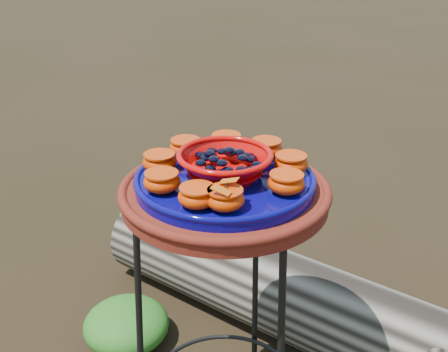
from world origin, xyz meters
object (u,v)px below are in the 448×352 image
at_px(terracotta_saucer, 225,195).
at_px(red_bowl, 225,165).
at_px(driftwood_log, 304,303).
at_px(cobalt_plate, 225,182).
at_px(plant_stand, 225,328).

height_order(terracotta_saucer, red_bowl, red_bowl).
distance_m(terracotta_saucer, driftwood_log, 0.73).
bearing_deg(red_bowl, driftwood_log, 79.50).
relative_size(terracotta_saucer, cobalt_plate, 1.17).
bearing_deg(driftwood_log, terracotta_saucer, -100.50).
relative_size(cobalt_plate, red_bowl, 2.00).
xyz_separation_m(plant_stand, cobalt_plate, (0.00, 0.00, 0.40)).
bearing_deg(cobalt_plate, plant_stand, 0.00).
xyz_separation_m(plant_stand, terracotta_saucer, (0.00, 0.00, 0.37)).
height_order(plant_stand, red_bowl, red_bowl).
relative_size(terracotta_saucer, red_bowl, 2.33).
bearing_deg(red_bowl, plant_stand, 0.00).
relative_size(plant_stand, red_bowl, 3.62).
bearing_deg(red_bowl, cobalt_plate, 0.00).
height_order(plant_stand, driftwood_log, plant_stand).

